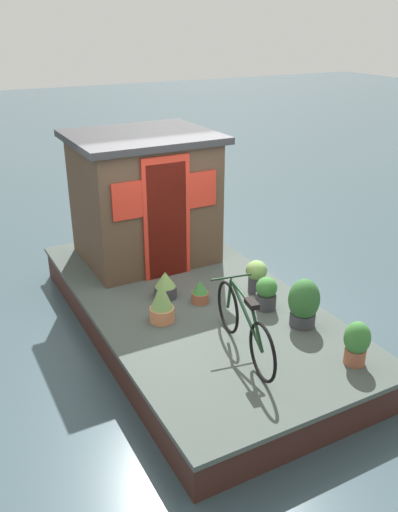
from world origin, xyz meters
The scene contains 11 objects.
ground_plane centered at (0.00, 0.00, 0.00)m, with size 60.00×60.00×0.00m, color #384C54.
houseboat_deck centered at (0.00, 0.00, 0.25)m, with size 5.40×2.77×0.50m.
houseboat_cabin centered at (1.59, 0.00, 1.49)m, with size 1.81×2.11×1.96m.
bicycle centered at (-1.44, 0.09, 0.86)m, with size 1.62×0.50×0.77m.
potted_plant_geranium centered at (0.19, 0.31, 0.68)m, with size 0.32×0.32×0.38m.
potted_plant_sage centered at (-0.17, -0.03, 0.65)m, with size 0.23×0.23×0.32m.
potted_plant_lavender centered at (-0.37, 0.62, 0.76)m, with size 0.31×0.31×0.54m.
potted_plant_rosemary centered at (-0.27, -0.86, 0.76)m, with size 0.29×0.29×0.47m.
potted_plant_fern centered at (-0.71, -0.72, 0.72)m, with size 0.28×0.28×0.44m.
potted_plant_ivy centered at (-2.19, -0.88, 0.77)m, with size 0.29×0.29×0.52m.
potted_plant_succulent centered at (-1.27, -0.88, 0.81)m, with size 0.39×0.39×0.62m.
Camera 1 is at (-5.71, 2.94, 3.98)m, focal length 37.35 mm.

